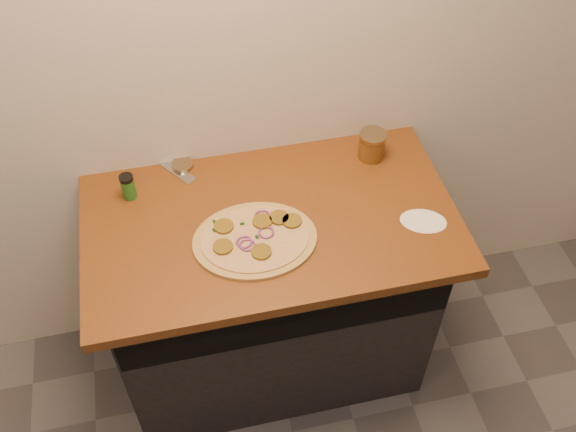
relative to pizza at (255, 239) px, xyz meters
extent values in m
cube|color=beige|center=(0.07, 0.41, 0.44)|extent=(4.00, 0.02, 2.70)
cube|color=black|center=(0.07, 0.11, -0.48)|extent=(1.10, 0.60, 0.86)
cube|color=brown|center=(0.07, 0.08, -0.03)|extent=(1.20, 0.70, 0.04)
cylinder|color=tan|center=(0.00, 0.00, 0.00)|extent=(0.40, 0.40, 0.01)
cylinder|color=beige|center=(0.00, 0.00, 0.01)|extent=(0.34, 0.34, 0.01)
cylinder|color=brown|center=(0.03, 0.05, 0.01)|extent=(0.06, 0.06, 0.01)
cylinder|color=brown|center=(0.01, -0.07, 0.01)|extent=(0.06, 0.06, 0.01)
cylinder|color=brown|center=(-0.09, 0.06, 0.01)|extent=(0.06, 0.06, 0.01)
cylinder|color=brown|center=(0.09, 0.06, 0.01)|extent=(0.06, 0.06, 0.01)
cylinder|color=brown|center=(0.13, 0.04, 0.01)|extent=(0.06, 0.06, 0.01)
cylinder|color=brown|center=(-0.10, -0.02, 0.01)|extent=(0.06, 0.06, 0.01)
torus|color=#742B69|center=(0.04, 0.08, 0.01)|extent=(0.05, 0.05, 0.01)
torus|color=#742B69|center=(-0.04, -0.02, 0.01)|extent=(0.05, 0.05, 0.01)
torus|color=#742B69|center=(0.04, 0.01, 0.01)|extent=(0.05, 0.05, 0.01)
torus|color=#742B69|center=(-0.03, -0.03, 0.01)|extent=(0.05, 0.05, 0.01)
cube|color=black|center=(-0.03, 0.06, 0.01)|extent=(0.01, 0.01, 0.00)
cube|color=black|center=(-0.06, -0.01, 0.01)|extent=(0.01, 0.02, 0.00)
cube|color=black|center=(-0.10, 0.04, 0.01)|extent=(0.01, 0.02, 0.00)
cube|color=black|center=(0.12, 0.05, 0.01)|extent=(0.02, 0.02, 0.00)
cube|color=black|center=(-0.11, 0.06, 0.01)|extent=(0.01, 0.01, 0.00)
cube|color=black|center=(0.01, 0.00, 0.01)|extent=(0.01, 0.02, 0.00)
cube|color=black|center=(-0.11, 0.09, 0.01)|extent=(0.01, 0.02, 0.00)
cube|color=black|center=(-0.12, 0.05, 0.01)|extent=(0.01, 0.02, 0.00)
cube|color=#B7BAC1|center=(-0.22, 0.38, -0.01)|extent=(0.15, 0.19, 0.00)
cube|color=black|center=(-0.30, 0.50, 0.00)|extent=(0.08, 0.11, 0.02)
cylinder|color=#948056|center=(-0.18, 0.38, 0.00)|extent=(0.09, 0.09, 0.02)
cylinder|color=#9B120F|center=(0.47, 0.29, 0.03)|extent=(0.09, 0.09, 0.09)
cylinder|color=#948056|center=(0.47, 0.29, 0.09)|extent=(0.09, 0.09, 0.02)
cylinder|color=#24651F|center=(-0.37, 0.28, 0.03)|extent=(0.04, 0.04, 0.08)
cylinder|color=black|center=(-0.37, 0.28, 0.08)|extent=(0.05, 0.05, 0.01)
cylinder|color=silver|center=(0.54, -0.04, -0.01)|extent=(0.19, 0.19, 0.00)
camera|label=1|loc=(-0.18, -1.28, 1.52)|focal=40.00mm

